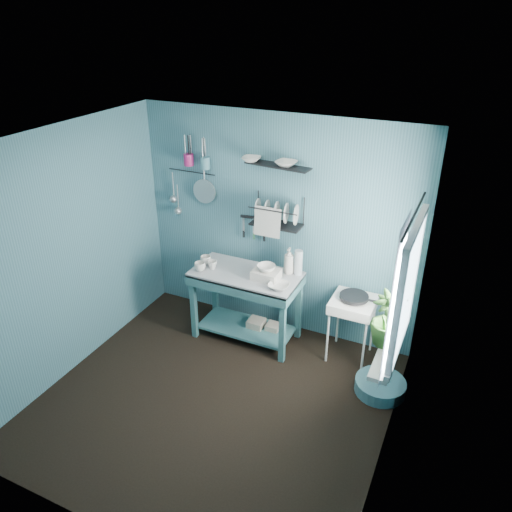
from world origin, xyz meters
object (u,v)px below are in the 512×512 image
at_px(floor_basin, 380,386).
at_px(mug_left, 200,267).
at_px(work_counter, 246,305).
at_px(mug_right, 206,260).
at_px(colander, 204,191).
at_px(storage_tin_small, 273,331).
at_px(water_bottle, 298,262).
at_px(wash_tub, 266,275).
at_px(soap_bottle, 289,261).
at_px(utensil_cup_magenta, 189,160).
at_px(utensil_cup_teal, 205,163).
at_px(hotplate_stand, 351,328).
at_px(potted_plant, 388,319).
at_px(storage_tin_large, 256,328).
at_px(mug_mid, 212,265).
at_px(frying_pan, 354,297).
at_px(dish_rack, 277,212).

bearing_deg(floor_basin, mug_left, 176.82).
bearing_deg(work_counter, mug_right, 173.53).
relative_size(colander, storage_tin_small, 1.40).
bearing_deg(water_bottle, wash_tub, -138.37).
distance_m(mug_right, soap_bottle, 0.95).
bearing_deg(soap_bottle, mug_left, -158.20).
xyz_separation_m(utensil_cup_magenta, utensil_cup_teal, (0.21, 0.00, -0.01)).
bearing_deg(hotplate_stand, water_bottle, -178.05).
bearing_deg(wash_tub, mug_left, -169.14).
bearing_deg(water_bottle, colander, 173.13).
xyz_separation_m(water_bottle, hotplate_stand, (0.65, -0.07, -0.62)).
bearing_deg(water_bottle, floor_basin, -24.50).
relative_size(hotplate_stand, storage_tin_small, 3.58).
bearing_deg(mug_right, soap_bottle, 12.26).
height_order(work_counter, storage_tin_small, work_counter).
xyz_separation_m(water_bottle, utensil_cup_magenta, (-1.38, 0.12, 0.93)).
xyz_separation_m(potted_plant, storage_tin_large, (-1.53, 0.67, -0.97)).
xyz_separation_m(mug_mid, frying_pan, (1.55, 0.21, -0.13)).
distance_m(water_bottle, utensil_cup_magenta, 1.67).
distance_m(water_bottle, utensil_cup_teal, 1.49).
xyz_separation_m(potted_plant, floor_basin, (-0.02, 0.34, -1.02)).
xyz_separation_m(hotplate_stand, storage_tin_small, (-0.87, -0.07, -0.26)).
relative_size(hotplate_stand, storage_tin_large, 3.25).
bearing_deg(soap_bottle, mug_mid, -162.00).
bearing_deg(wash_tub, potted_plant, -23.39).
distance_m(water_bottle, colander, 1.35).
distance_m(hotplate_stand, dish_rack, 1.48).
bearing_deg(potted_plant, storage_tin_small, 152.36).
xyz_separation_m(hotplate_stand, utensil_cup_magenta, (-2.03, 0.19, 1.55)).
bearing_deg(colander, soap_bottle, -8.49).
relative_size(storage_tin_large, floor_basin, 0.44).
bearing_deg(work_counter, utensil_cup_magenta, 152.14).
distance_m(mug_right, hotplate_stand, 1.76).
bearing_deg(work_counter, mug_mid, -177.50).
bearing_deg(frying_pan, soap_bottle, 176.13).
bearing_deg(mug_right, mug_mid, -26.57).
relative_size(work_counter, potted_plant, 2.35).
distance_m(mug_left, utensil_cup_magenta, 1.20).
relative_size(utensil_cup_magenta, utensil_cup_teal, 1.00).
height_order(utensil_cup_magenta, floor_basin, utensil_cup_magenta).
relative_size(wash_tub, storage_tin_large, 1.27).
height_order(mug_right, potted_plant, potted_plant).
xyz_separation_m(colander, storage_tin_small, (0.99, -0.29, -1.45)).
relative_size(mug_right, floor_basin, 0.25).
distance_m(colander, floor_basin, 2.81).
bearing_deg(mug_mid, mug_right, 153.43).
relative_size(frying_pan, utensil_cup_teal, 2.31).
relative_size(mug_left, hotplate_stand, 0.17).
bearing_deg(frying_pan, dish_rack, 171.70).
height_order(hotplate_stand, utensil_cup_magenta, utensil_cup_magenta).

